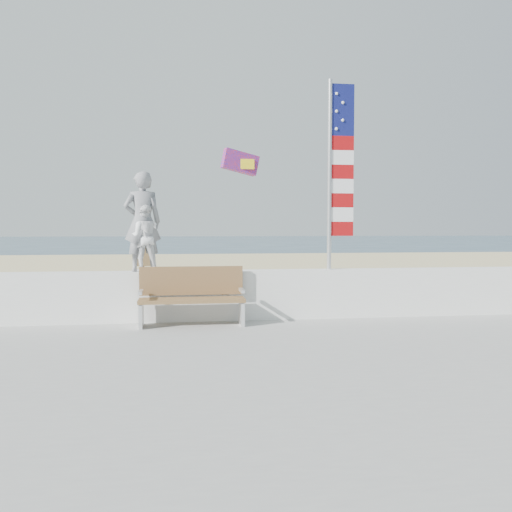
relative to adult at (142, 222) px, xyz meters
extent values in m
plane|color=#2C4759|center=(1.81, -2.00, -1.97)|extent=(220.00, 220.00, 0.00)
cube|color=beige|center=(1.81, 7.00, -1.93)|extent=(90.00, 40.00, 0.08)
cube|color=#A6A6A1|center=(1.81, -6.00, -1.84)|extent=(50.00, 12.40, 0.10)
cube|color=white|center=(1.81, 0.00, -1.34)|extent=(30.00, 0.35, 0.90)
imported|color=gray|center=(0.00, 0.00, 0.00)|extent=(0.68, 0.47, 1.77)
imported|color=white|center=(0.02, 0.00, -0.29)|extent=(0.58, 0.45, 1.20)
cube|color=olive|center=(0.85, -0.55, -1.35)|extent=(1.80, 0.50, 0.06)
cube|color=brown|center=(0.85, -0.28, -1.04)|extent=(1.80, 0.05, 0.50)
cube|color=silver|center=(0.00, -0.55, -1.59)|extent=(0.06, 0.50, 0.40)
cube|color=silver|center=(0.00, -0.60, -1.19)|extent=(0.06, 0.45, 0.05)
cube|color=silver|center=(1.70, -0.55, -1.59)|extent=(0.06, 0.50, 0.40)
cube|color=silver|center=(1.70, -0.60, -1.19)|extent=(0.06, 0.45, 0.05)
cylinder|color=silver|center=(3.41, 0.00, 0.86)|extent=(0.08, 0.08, 3.50)
cube|color=#0F1451|center=(3.65, 0.00, 2.06)|extent=(0.44, 0.02, 0.95)
cube|color=#9E0A0C|center=(3.65, 0.00, -0.13)|extent=(0.44, 0.02, 0.26)
cube|color=white|center=(3.65, 0.00, 0.14)|extent=(0.44, 0.02, 0.26)
cube|color=#9E0A0C|center=(3.65, 0.00, 0.40)|extent=(0.44, 0.02, 0.26)
cube|color=white|center=(3.65, 0.00, 0.66)|extent=(0.44, 0.02, 0.26)
cube|color=#9E0A0C|center=(3.65, 0.00, 0.93)|extent=(0.44, 0.02, 0.26)
cube|color=white|center=(3.65, 0.00, 1.19)|extent=(0.44, 0.02, 0.26)
cube|color=#9E0A0C|center=(3.65, 0.00, 1.46)|extent=(0.44, 0.02, 0.26)
sphere|color=white|center=(3.53, -0.02, 1.71)|extent=(0.06, 0.06, 0.06)
sphere|color=white|center=(3.65, -0.02, 1.87)|extent=(0.06, 0.06, 0.06)
sphere|color=white|center=(3.53, -0.02, 2.03)|extent=(0.06, 0.06, 0.06)
sphere|color=white|center=(3.65, -0.02, 2.19)|extent=(0.06, 0.06, 0.06)
sphere|color=white|center=(3.53, -0.02, 2.35)|extent=(0.06, 0.06, 0.06)
cube|color=red|center=(1.98, 2.13, 1.33)|extent=(0.88, 0.40, 0.59)
cube|color=yellow|center=(2.13, 2.13, 1.28)|extent=(0.30, 0.23, 0.22)
cylinder|color=brown|center=(-0.06, 0.81, -1.29)|extent=(0.07, 0.07, 1.20)
cube|color=olive|center=(-0.06, 0.79, -0.64)|extent=(0.32, 0.03, 0.42)
camera|label=1|loc=(0.65, -9.79, -0.11)|focal=38.00mm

